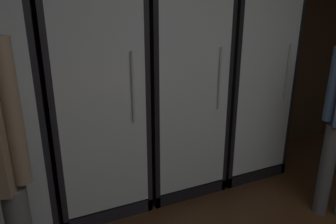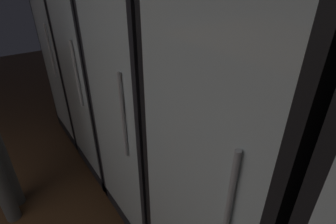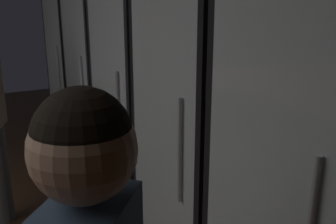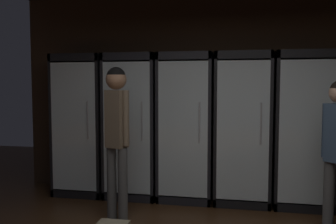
{
  "view_description": "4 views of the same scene",
  "coord_description": "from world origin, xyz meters",
  "views": [
    {
      "loc": [
        -0.97,
        0.4,
        1.53
      ],
      "look_at": [
        0.0,
        2.5,
        0.8
      ],
      "focal_mm": 31.52,
      "sensor_mm": 36.0,
      "label": 1
    },
    {
      "loc": [
        0.74,
        1.87,
        1.76
      ],
      "look_at": [
        0.03,
        2.38,
        1.26
      ],
      "focal_mm": 27.56,
      "sensor_mm": 36.0,
      "label": 2
    },
    {
      "loc": [
        1.77,
        1.52,
        1.73
      ],
      "look_at": [
        0.07,
        2.48,
        1.15
      ],
      "focal_mm": 40.73,
      "sensor_mm": 36.0,
      "label": 3
    },
    {
      "loc": [
        0.16,
        -2.13,
        1.54
      ],
      "look_at": [
        -0.73,
        2.35,
        1.19
      ],
      "focal_mm": 39.25,
      "sensor_mm": 36.0,
      "label": 4
    }
  ],
  "objects": [
    {
      "name": "cooler_right",
      "position": [
        0.19,
        2.72,
        0.95
      ],
      "size": [
        0.7,
        0.64,
        1.95
      ],
      "color": "black",
      "rests_on": "ground"
    },
    {
      "name": "cooler_center",
      "position": [
        -0.55,
        2.72,
        0.95
      ],
      "size": [
        0.7,
        0.64,
        1.95
      ],
      "color": "black",
      "rests_on": "ground"
    },
    {
      "name": "wall_back",
      "position": [
        0.0,
        3.03,
        1.4
      ],
      "size": [
        6.0,
        0.06,
        2.8
      ],
      "primitive_type": "cube",
      "color": "#382619",
      "rests_on": "ground"
    },
    {
      "name": "cooler_far_right",
      "position": [
        0.92,
        2.72,
        0.96
      ],
      "size": [
        0.7,
        0.64,
        1.95
      ],
      "color": "black",
      "rests_on": "ground"
    }
  ]
}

